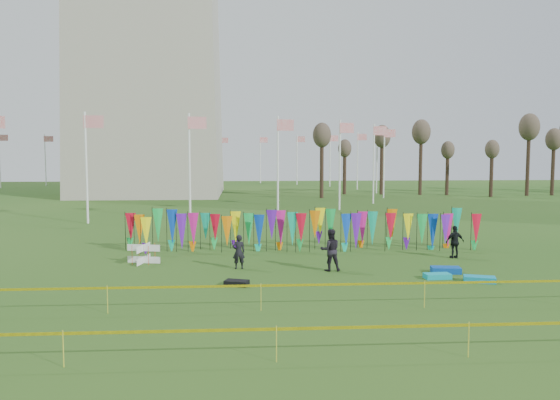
{
  "coord_description": "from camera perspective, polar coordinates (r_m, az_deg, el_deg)",
  "views": [
    {
      "loc": [
        -2.68,
        -19.94,
        5.06
      ],
      "look_at": [
        -0.99,
        6.0,
        2.82
      ],
      "focal_mm": 35.0,
      "sensor_mm": 36.0,
      "label": 1
    }
  ],
  "objects": [
    {
      "name": "ground",
      "position": [
        20.75,
        3.86,
        -9.21
      ],
      "size": [
        160.0,
        160.0,
        0.0
      ],
      "primitive_type": "plane",
      "color": "#224A14",
      "rests_on": "ground"
    },
    {
      "name": "kite_bag_teal",
      "position": [
        23.06,
        20.13,
        -7.78
      ],
      "size": [
        1.31,
        0.93,
        0.23
      ],
      "primitive_type": "cube",
      "rotation": [
        0.0,
        0.0,
        -0.34
      ],
      "color": "#0D93BC",
      "rests_on": "ground"
    },
    {
      "name": "person_right",
      "position": [
        27.7,
        17.81,
        -4.19
      ],
      "size": [
        0.98,
        0.64,
        1.58
      ],
      "primitive_type": "imported",
      "rotation": [
        0.0,
        0.0,
        3.26
      ],
      "color": "black",
      "rests_on": "ground"
    },
    {
      "name": "flagpole_ring",
      "position": [
        68.89,
        -13.22,
        3.9
      ],
      "size": [
        57.4,
        56.16,
        8.0
      ],
      "color": "white",
      "rests_on": "ground"
    },
    {
      "name": "caution_tape_near",
      "position": [
        17.89,
        4.34,
        -8.95
      ],
      "size": [
        26.0,
        0.02,
        0.9
      ],
      "color": "#FAF005",
      "rests_on": "ground"
    },
    {
      "name": "person_mid",
      "position": [
        23.64,
        5.28,
        -5.22
      ],
      "size": [
        0.91,
        0.58,
        1.82
      ],
      "primitive_type": "imported",
      "rotation": [
        0.0,
        0.0,
        3.18
      ],
      "color": "black",
      "rests_on": "ground"
    },
    {
      "name": "caution_tape_far",
      "position": [
        13.75,
        6.95,
        -13.26
      ],
      "size": [
        26.0,
        0.02,
        0.9
      ],
      "color": "#FAF005",
      "rests_on": "ground"
    },
    {
      "name": "kite_bag_blue",
      "position": [
        24.32,
        16.93,
        -7.01
      ],
      "size": [
        1.28,
        0.8,
        0.25
      ],
      "primitive_type": "cube",
      "rotation": [
        0.0,
        0.0,
        -0.15
      ],
      "color": "#0A48AD",
      "rests_on": "ground"
    },
    {
      "name": "tree_line",
      "position": [
        72.75,
        24.85,
        5.33
      ],
      "size": [
        53.92,
        1.92,
        7.84
      ],
      "color": "#39271C",
      "rests_on": "ground"
    },
    {
      "name": "banner_row",
      "position": [
        28.56,
        2.26,
        -2.85
      ],
      "size": [
        18.64,
        0.64,
        2.08
      ],
      "color": "black",
      "rests_on": "ground"
    },
    {
      "name": "person_left",
      "position": [
        24.04,
        -4.34,
        -5.42
      ],
      "size": [
        0.6,
        0.48,
        1.51
      ],
      "primitive_type": "imported",
      "rotation": [
        0.0,
        0.0,
        3.28
      ],
      "color": "black",
      "rests_on": "ground"
    },
    {
      "name": "box_kite",
      "position": [
        25.96,
        -14.06,
        -5.47
      ],
      "size": [
        0.8,
        0.8,
        0.89
      ],
      "rotation": [
        0.0,
        0.0,
        -0.22
      ],
      "color": "red",
      "rests_on": "ground"
    },
    {
      "name": "kite_bag_turquoise",
      "position": [
        23.16,
        16.12,
        -7.64
      ],
      "size": [
        1.07,
        0.58,
        0.21
      ],
      "primitive_type": "cube",
      "rotation": [
        0.0,
        0.0,
        0.06
      ],
      "color": "#0CA6B8",
      "rests_on": "ground"
    },
    {
      "name": "kite_bag_black",
      "position": [
        21.18,
        -4.55,
        -8.64
      ],
      "size": [
        1.01,
        0.77,
        0.21
      ],
      "primitive_type": "cube",
      "rotation": [
        0.0,
        0.0,
        -0.32
      ],
      "color": "black",
      "rests_on": "ground"
    }
  ]
}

